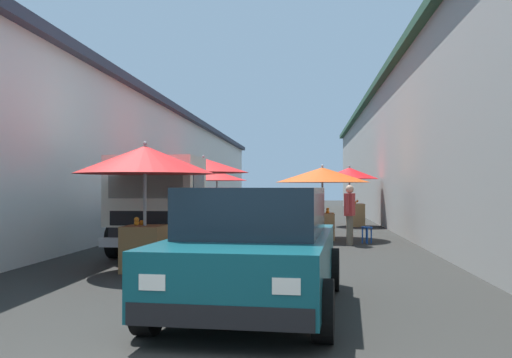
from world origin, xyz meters
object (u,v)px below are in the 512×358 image
fruit_stall_near_left (203,172)px  plastic_stool (367,231)px  fruit_stall_far_left (145,170)px  vendor_by_crates (350,211)px  fruit_stall_far_right (218,182)px  parked_scooter (222,217)px  hatchback_car (256,247)px  delivery_truck (165,206)px  fruit_stall_near_right (351,182)px  fruit_stall_mid_lane (322,181)px

fruit_stall_near_left → plastic_stool: (-0.82, -4.45, -1.55)m
fruit_stall_far_left → vendor_by_crates: size_ratio=1.63×
fruit_stall_far_right → parked_scooter: size_ratio=1.37×
fruit_stall_far_left → hatchback_car: size_ratio=0.61×
delivery_truck → vendor_by_crates: (2.24, -4.12, -0.18)m
fruit_stall_near_right → fruit_stall_mid_lane: fruit_stall_near_right is taller
hatchback_car → fruit_stall_near_right: bearing=-8.7°
fruit_stall_near_right → parked_scooter: 5.30m
delivery_truck → fruit_stall_far_right: bearing=2.1°
delivery_truck → hatchback_car: bearing=-154.7°
fruit_stall_far_left → plastic_stool: bearing=-40.1°
fruit_stall_near_left → plastic_stool: fruit_stall_near_left is taller
fruit_stall_mid_lane → delivery_truck: fruit_stall_mid_lane is taller
vendor_by_crates → parked_scooter: bearing=41.6°
fruit_stall_mid_lane → parked_scooter: bearing=49.8°
fruit_stall_far_right → delivery_truck: 9.19m
fruit_stall_far_right → fruit_stall_near_right: (0.07, -5.01, 0.03)m
fruit_stall_near_left → delivery_truck: (-3.59, 0.14, -0.84)m
fruit_stall_near_left → parked_scooter: bearing=-1.1°
vendor_by_crates → fruit_stall_near_right: bearing=-4.5°
fruit_stall_far_left → parked_scooter: 9.15m
fruit_stall_far_left → delivery_truck: 2.51m
fruit_stall_near_left → plastic_stool: bearing=-100.4°
delivery_truck → parked_scooter: size_ratio=2.92×
vendor_by_crates → fruit_stall_near_left: bearing=71.4°
hatchback_car → vendor_by_crates: (7.44, -1.66, 0.12)m
fruit_stall_far_left → vendor_by_crates: (4.64, -3.87, -0.89)m
hatchback_car → plastic_stool: bearing=-15.0°
fruit_stall_mid_lane → fruit_stall_near_left: fruit_stall_near_left is taller
fruit_stall_far_left → parked_scooter: bearing=0.3°
fruit_stall_far_right → parked_scooter: 2.82m
hatchback_car → fruit_stall_far_left: bearing=38.2°
fruit_stall_far_right → fruit_stall_far_left: bearing=-177.1°
vendor_by_crates → plastic_stool: size_ratio=3.46×
fruit_stall_near_right → parked_scooter: size_ratio=1.34×
plastic_stool → hatchback_car: bearing=165.0°
fruit_stall_far_right → parked_scooter: fruit_stall_far_right is taller
fruit_stall_near_left → fruit_stall_far_right: bearing=4.9°
fruit_stall_near_left → hatchback_car: 9.16m
fruit_stall_near_left → hatchback_car: bearing=-165.2°
fruit_stall_far_right → fruit_stall_far_left: size_ratio=0.95×
fruit_stall_near_right → fruit_stall_mid_lane: 5.47m
fruit_stall_far_right → fruit_stall_near_left: (-5.57, -0.48, 0.24)m
fruit_stall_far_left → vendor_by_crates: bearing=-39.8°
fruit_stall_far_left → hatchback_car: 3.71m
fruit_stall_near_right → parked_scooter: fruit_stall_near_right is taller
fruit_stall_mid_lane → vendor_by_crates: bearing=-158.9°
parked_scooter → plastic_stool: parked_scooter is taller
fruit_stall_near_left → parked_scooter: fruit_stall_near_left is taller
fruit_stall_mid_lane → fruit_stall_near_left: 3.37m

